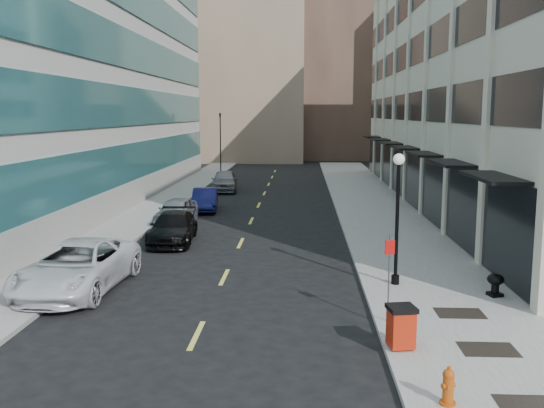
# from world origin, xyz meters

# --- Properties ---
(ground) EXTENTS (160.00, 160.00, 0.00)m
(ground) POSITION_xyz_m (0.00, 0.00, 0.00)
(ground) COLOR black
(ground) RESTS_ON ground
(sidewalk_right) EXTENTS (5.00, 80.00, 0.15)m
(sidewalk_right) POSITION_xyz_m (7.50, 20.00, 0.07)
(sidewalk_right) COLOR gray
(sidewalk_right) RESTS_ON ground
(sidewalk_left) EXTENTS (3.00, 80.00, 0.15)m
(sidewalk_left) POSITION_xyz_m (-6.50, 20.00, 0.07)
(sidewalk_left) COLOR gray
(sidewalk_left) RESTS_ON ground
(building_right) EXTENTS (15.30, 46.50, 18.25)m
(building_right) POSITION_xyz_m (16.94, 26.99, 8.99)
(building_right) COLOR #BAB39E
(building_right) RESTS_ON ground
(building_left) EXTENTS (16.14, 46.00, 20.00)m
(building_left) POSITION_xyz_m (-15.95, 27.00, 9.99)
(building_left) COLOR beige
(building_left) RESTS_ON ground
(skyline_tan_near) EXTENTS (14.00, 18.00, 28.00)m
(skyline_tan_near) POSITION_xyz_m (-4.00, 68.00, 14.00)
(skyline_tan_near) COLOR #967862
(skyline_tan_near) RESTS_ON ground
(skyline_brown) EXTENTS (12.00, 16.00, 34.00)m
(skyline_brown) POSITION_xyz_m (8.00, 72.00, 17.00)
(skyline_brown) COLOR brown
(skyline_brown) RESTS_ON ground
(skyline_tan_far) EXTENTS (12.00, 14.00, 22.00)m
(skyline_tan_far) POSITION_xyz_m (-14.00, 78.00, 11.00)
(skyline_tan_far) COLOR #967862
(skyline_tan_far) RESTS_ON ground
(skyline_stone) EXTENTS (10.00, 14.00, 20.00)m
(skyline_stone) POSITION_xyz_m (18.00, 66.00, 10.00)
(skyline_stone) COLOR #BAB39E
(skyline_stone) RESTS_ON ground
(grate_near) EXTENTS (1.40, 1.00, 0.01)m
(grate_near) POSITION_xyz_m (7.60, -2.00, 0.15)
(grate_near) COLOR black
(grate_near) RESTS_ON sidewalk_right
(grate_mid) EXTENTS (1.40, 1.00, 0.01)m
(grate_mid) POSITION_xyz_m (7.60, 1.00, 0.15)
(grate_mid) COLOR black
(grate_mid) RESTS_ON sidewalk_right
(grate_far) EXTENTS (1.40, 1.00, 0.01)m
(grate_far) POSITION_xyz_m (7.60, 3.80, 0.15)
(grate_far) COLOR black
(grate_far) RESTS_ON sidewalk_right
(road_centerline) EXTENTS (0.15, 68.20, 0.01)m
(road_centerline) POSITION_xyz_m (0.00, 17.00, 0.01)
(road_centerline) COLOR #D8CC4C
(road_centerline) RESTS_ON ground
(traffic_signal) EXTENTS (0.66, 0.66, 6.98)m
(traffic_signal) POSITION_xyz_m (-5.50, 48.00, 5.72)
(traffic_signal) COLOR black
(traffic_signal) RESTS_ON ground
(car_white_van) EXTENTS (3.15, 6.25, 1.70)m
(car_white_van) POSITION_xyz_m (-4.80, 6.00, 0.85)
(car_white_van) COLOR silver
(car_white_van) RESTS_ON ground
(car_black_pickup) EXTENTS (2.31, 5.01, 1.42)m
(car_black_pickup) POSITION_xyz_m (-3.20, 14.00, 0.71)
(car_black_pickup) COLOR black
(car_black_pickup) RESTS_ON ground
(car_silver_sedan) EXTENTS (2.07, 4.35, 1.44)m
(car_silver_sedan) POSITION_xyz_m (-4.06, 18.90, 0.72)
(car_silver_sedan) COLOR gray
(car_silver_sedan) RESTS_ON ground
(car_blue_sedan) EXTENTS (1.90, 4.37, 1.40)m
(car_blue_sedan) POSITION_xyz_m (-3.20, 23.47, 0.70)
(car_blue_sedan) COLOR #151752
(car_blue_sedan) RESTS_ON ground
(car_grey_sedan) EXTENTS (2.37, 4.99, 1.65)m
(car_grey_sedan) POSITION_xyz_m (-3.20, 33.07, 0.82)
(car_grey_sedan) COLOR gray
(car_grey_sedan) RESTS_ON ground
(fire_hydrant) EXTENTS (0.33, 0.33, 0.81)m
(fire_hydrant) POSITION_xyz_m (5.88, -2.00, 0.55)
(fire_hydrant) COLOR #C14A0D
(fire_hydrant) RESTS_ON sidewalk_right
(trash_bin) EXTENTS (0.79, 0.82, 1.10)m
(trash_bin) POSITION_xyz_m (5.40, 1.00, 0.74)
(trash_bin) COLOR #B2220B
(trash_bin) RESTS_ON sidewalk_right
(lamppost) EXTENTS (0.39, 0.39, 4.66)m
(lamppost) POSITION_xyz_m (6.15, 6.88, 2.89)
(lamppost) COLOR black
(lamppost) RESTS_ON sidewalk_right
(sign_post) EXTENTS (0.29, 0.11, 2.54)m
(sign_post) POSITION_xyz_m (5.36, 2.99, 1.77)
(sign_post) COLOR slate
(sign_post) RESTS_ON sidewalk_right
(urn_planter) EXTENTS (0.54, 0.54, 0.75)m
(urn_planter) POSITION_xyz_m (9.18, 5.61, 0.61)
(urn_planter) COLOR black
(urn_planter) RESTS_ON sidewalk_right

